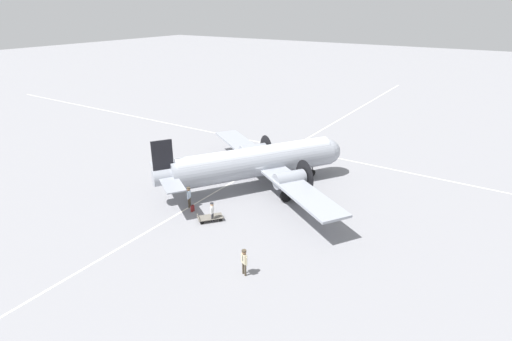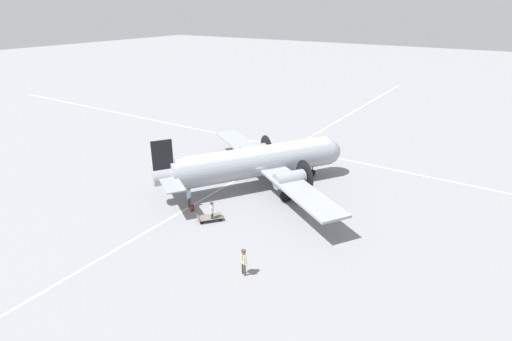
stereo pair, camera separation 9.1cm
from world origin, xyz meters
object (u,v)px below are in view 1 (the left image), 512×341
(passenger_boarding, at_px, (189,195))
(ramp_agent, at_px, (212,210))
(crew_foreground, at_px, (244,259))
(baggage_cart, at_px, (210,217))
(traffic_cone, at_px, (332,213))
(suitcase_near_door, at_px, (193,208))
(airliner_main, at_px, (260,161))

(passenger_boarding, relative_size, ramp_agent, 1.09)
(passenger_boarding, bearing_deg, crew_foreground, -139.07)
(baggage_cart, bearing_deg, traffic_cone, -13.32)
(baggage_cart, bearing_deg, suitcase_near_door, 118.98)
(traffic_cone, bearing_deg, airliner_main, -102.07)
(suitcase_near_door, xyz_separation_m, traffic_cone, (-5.62, 10.05, -0.06))
(suitcase_near_door, xyz_separation_m, baggage_cart, (0.40, 2.19, -0.00))
(airliner_main, xyz_separation_m, ramp_agent, (7.77, 0.48, -1.46))
(airliner_main, distance_m, passenger_boarding, 7.53)
(airliner_main, xyz_separation_m, crew_foreground, (11.95, 6.42, -1.36))
(ramp_agent, relative_size, suitcase_near_door, 2.83)
(passenger_boarding, height_order, baggage_cart, passenger_boarding)
(crew_foreground, distance_m, suitcase_near_door, 9.63)
(airliner_main, xyz_separation_m, baggage_cart, (7.74, 0.20, -2.24))
(traffic_cone, bearing_deg, crew_foreground, -9.09)
(baggage_cart, xyz_separation_m, traffic_cone, (-6.02, 7.86, -0.06))
(airliner_main, distance_m, suitcase_near_door, 7.93)
(crew_foreground, bearing_deg, traffic_cone, -76.92)
(traffic_cone, bearing_deg, ramp_agent, -51.40)
(crew_foreground, xyz_separation_m, passenger_boarding, (-5.06, -9.15, -0.00))
(passenger_boarding, relative_size, suitcase_near_door, 3.10)
(passenger_boarding, bearing_deg, suitcase_near_door, -141.94)
(passenger_boarding, distance_m, ramp_agent, 3.33)
(crew_foreground, bearing_deg, suitcase_near_door, -6.55)
(ramp_agent, bearing_deg, traffic_cone, -71.94)
(airliner_main, height_order, baggage_cart, airliner_main)
(passenger_boarding, bearing_deg, baggage_cart, -126.37)
(baggage_cart, bearing_deg, crew_foreground, -84.84)
(airliner_main, bearing_deg, suitcase_near_door, -162.24)
(suitcase_near_door, height_order, baggage_cart, suitcase_near_door)
(ramp_agent, height_order, baggage_cart, ramp_agent)
(ramp_agent, height_order, suitcase_near_door, ramp_agent)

